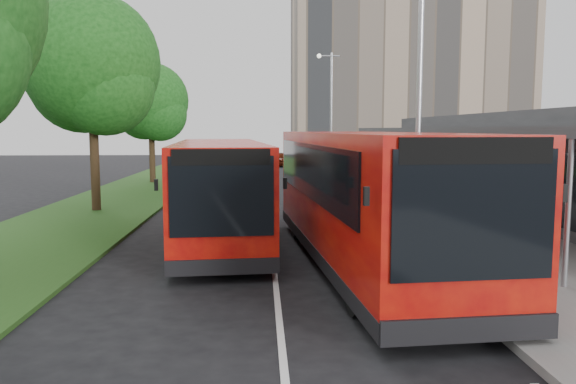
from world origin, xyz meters
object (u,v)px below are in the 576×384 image
tree_mid (91,72)px  tree_far (151,106)px  bollard (358,178)px  car_far (252,157)px  lamp_post_far (330,108)px  bus_main (367,198)px  bus_second (220,190)px  car_near (279,159)px  litter_bin (400,189)px  lamp_post_near (417,81)px

tree_mid → tree_far: bearing=90.0°
bollard → car_far: (-6.33, 26.22, -0.10)m
lamp_post_far → bus_main: 22.66m
lamp_post_far → bollard: (0.97, -5.23, -4.02)m
bus_second → car_near: size_ratio=2.77×
tree_far → bus_second: bearing=-73.0°
car_near → car_far: size_ratio=1.08×
tree_mid → litter_bin: 14.02m
bus_second → car_near: bus_second is taller
tree_mid → bollard: 15.17m
tree_far → bollard: size_ratio=6.80×
tree_mid → tree_far: (0.00, 12.00, -0.86)m
tree_mid → car_near: 29.72m
bus_second → lamp_post_far: bearing=68.5°
tree_far → bus_main: (9.30, -21.43, -3.08)m
car_far → litter_bin: bearing=-64.6°
lamp_post_near → car_near: bearing=94.5°
lamp_post_far → tree_mid: bearing=-130.7°
car_far → bus_second: bearing=-77.7°
car_near → lamp_post_far: bearing=-87.6°
litter_bin → car_far: (-7.20, 32.05, -0.07)m
bus_main → bus_second: 5.26m
lamp_post_near → tree_far: bearing=120.3°
litter_bin → car_near: 26.60m
tree_far → bus_main: size_ratio=0.63×
lamp_post_near → litter_bin: size_ratio=7.89×
lamp_post_far → bus_second: 19.90m
bollard → tree_mid: bearing=-147.5°
tree_mid → bollard: size_ratio=8.03×
bus_main → litter_bin: bus_main is taller
tree_mid → bus_main: size_ratio=0.74×
bus_main → car_far: (-3.53, 43.36, -1.09)m
tree_mid → litter_bin: (12.97, 1.89, -4.97)m
lamp_post_near → lamp_post_far: same height
car_far → tree_mid: bearing=-86.9°
bollard → lamp_post_far: bearing=100.5°
tree_mid → lamp_post_far: tree_mid is taller
tree_far → litter_bin: tree_far is taller
bus_main → car_near: bus_main is taller
bus_second → car_far: bus_second is taller
tree_far → car_near: 18.59m
bus_main → car_far: 43.52m
lamp_post_near → bus_main: lamp_post_near is taller
lamp_post_far → bus_second: bearing=-106.8°
tree_mid → tree_far: 12.03m
tree_mid → lamp_post_near: 13.21m
tree_far → tree_mid: bearing=-90.0°
car_far → lamp_post_far: bearing=-63.0°
bus_main → bollard: 17.40m
tree_mid → lamp_post_far: bearing=49.3°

